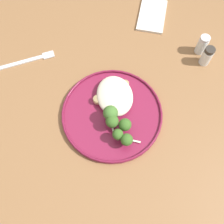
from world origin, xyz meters
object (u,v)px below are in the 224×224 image
at_px(broccoli_floret_right_tilted, 110,112).
at_px(broccoli_floret_small_sprig, 127,140).
at_px(dinner_plate, 112,114).
at_px(seared_scallop_right_edge, 125,103).
at_px(broccoli_floret_split_head, 125,125).
at_px(salt_shaker, 202,45).
at_px(seared_scallop_center_golden, 125,84).
at_px(pepper_shaker, 207,56).
at_px(dinner_fork, 28,61).
at_px(folded_napkin, 152,15).
at_px(seared_scallop_tiny_bay, 111,95).
at_px(broccoli_floret_beside_noodles, 113,121).
at_px(seared_scallop_half_hidden, 111,109).
at_px(broccoli_floret_tall_stalk, 118,135).
at_px(seared_scallop_rear_pale, 118,86).
at_px(seared_scallop_front_small, 97,100).

relative_size(broccoli_floret_right_tilted, broccoli_floret_small_sprig, 1.20).
xyz_separation_m(dinner_plate, seared_scallop_right_edge, (-0.02, 0.04, 0.01)).
height_order(broccoli_floret_split_head, salt_shaker, salt_shaker).
relative_size(dinner_plate, broccoli_floret_right_tilted, 4.73).
height_order(seared_scallop_center_golden, pepper_shaker, pepper_shaker).
height_order(dinner_fork, folded_napkin, folded_napkin).
bearing_deg(dinner_plate, broccoli_floret_small_sprig, 12.28).
relative_size(dinner_plate, seared_scallop_center_golden, 11.97).
bearing_deg(dinner_fork, seared_scallop_tiny_bay, 52.19).
relative_size(seared_scallop_center_golden, broccoli_floret_beside_noodles, 0.44).
height_order(seared_scallop_half_hidden, seared_scallop_right_edge, seared_scallop_half_hidden).
relative_size(seared_scallop_half_hidden, pepper_shaker, 0.43).
distance_m(broccoli_floret_beside_noodles, broccoli_floret_tall_stalk, 0.04).
bearing_deg(pepper_shaker, seared_scallop_half_hidden, -70.53).
distance_m(seared_scallop_right_edge, broccoli_floret_right_tilted, 0.07).
bearing_deg(broccoli_floret_beside_noodles, salt_shaker, 122.43).
distance_m(broccoli_floret_beside_noodles, broccoli_floret_split_head, 0.03).
distance_m(broccoli_floret_right_tilted, folded_napkin, 0.42).
distance_m(dinner_plate, seared_scallop_right_edge, 0.05).
bearing_deg(pepper_shaker, folded_napkin, -152.69).
bearing_deg(seared_scallop_center_golden, seared_scallop_half_hidden, -37.76).
distance_m(seared_scallop_right_edge, seared_scallop_tiny_bay, 0.05).
xyz_separation_m(broccoli_floret_small_sprig, dinner_fork, (-0.33, -0.25, -0.04)).
bearing_deg(seared_scallop_rear_pale, seared_scallop_tiny_bay, -47.62).
bearing_deg(folded_napkin, seared_scallop_right_edge, -27.25).
bearing_deg(broccoli_floret_small_sprig, seared_scallop_half_hidden, -168.56).
bearing_deg(seared_scallop_rear_pale, broccoli_floret_tall_stalk, -12.09).
relative_size(broccoli_floret_beside_noodles, broccoli_floret_split_head, 1.12).
bearing_deg(dinner_fork, seared_scallop_right_edge, 51.86).
distance_m(broccoli_floret_tall_stalk, pepper_shaker, 0.38).
distance_m(seared_scallop_center_golden, pepper_shaker, 0.27).
distance_m(seared_scallop_front_small, salt_shaker, 0.38).
xyz_separation_m(seared_scallop_right_edge, pepper_shaker, (-0.10, 0.28, 0.01)).
relative_size(seared_scallop_half_hidden, seared_scallop_right_edge, 0.97).
xyz_separation_m(seared_scallop_tiny_bay, broccoli_floret_split_head, (0.11, 0.02, 0.02)).
bearing_deg(seared_scallop_right_edge, broccoli_floret_right_tilted, -57.90).
height_order(seared_scallop_rear_pale, folded_napkin, seared_scallop_rear_pale).
xyz_separation_m(broccoli_floret_beside_noodles, salt_shaker, (-0.21, 0.33, -0.01)).
bearing_deg(pepper_shaker, dinner_plate, -68.91).
bearing_deg(seared_scallop_front_small, seared_scallop_tiny_bay, 99.80).
distance_m(seared_scallop_tiny_bay, pepper_shaker, 0.32).
xyz_separation_m(broccoli_floret_small_sprig, salt_shaker, (-0.26, 0.30, -0.01)).
bearing_deg(broccoli_floret_beside_noodles, broccoli_floret_right_tilted, -170.42).
relative_size(broccoli_floret_beside_noodles, folded_napkin, 0.37).
xyz_separation_m(dinner_fork, pepper_shaker, (0.11, 0.55, 0.03)).
xyz_separation_m(seared_scallop_tiny_bay, salt_shaker, (-0.12, 0.32, 0.01)).
distance_m(seared_scallop_rear_pale, salt_shaker, 0.30).
distance_m(broccoli_floret_beside_noodles, salt_shaker, 0.39).
distance_m(seared_scallop_rear_pale, pepper_shaker, 0.29).
relative_size(dinner_plate, seared_scallop_front_small, 11.52).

